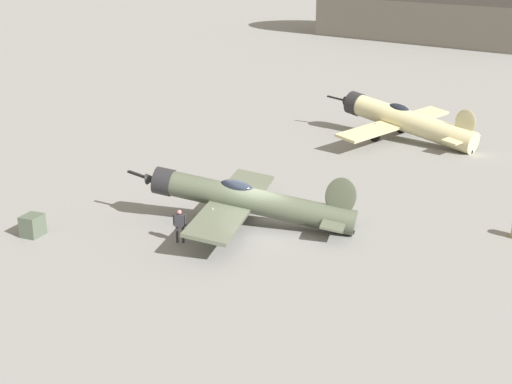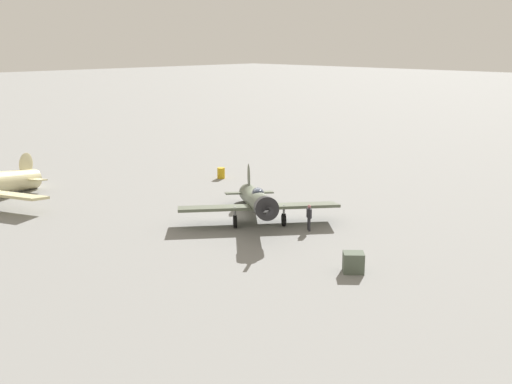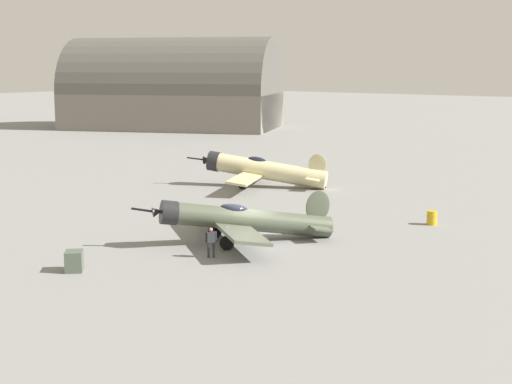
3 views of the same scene
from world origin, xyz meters
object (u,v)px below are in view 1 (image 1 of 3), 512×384
(airplane_foreground, at_px, (246,200))
(airplane_mid_apron, at_px, (404,120))
(equipment_crate, at_px, (32,225))
(ground_crew_mechanic, at_px, (180,223))

(airplane_foreground, distance_m, airplane_mid_apron, 20.12)
(equipment_crate, bearing_deg, ground_crew_mechanic, 147.93)
(ground_crew_mechanic, distance_m, equipment_crate, 7.23)
(ground_crew_mechanic, bearing_deg, airplane_mid_apron, -25.83)
(airplane_mid_apron, bearing_deg, ground_crew_mechanic, 96.83)
(airplane_foreground, relative_size, airplane_mid_apron, 0.82)
(ground_crew_mechanic, bearing_deg, equipment_crate, 93.15)
(airplane_foreground, xyz_separation_m, equipment_crate, (9.83, -3.08, -0.83))
(airplane_foreground, bearing_deg, ground_crew_mechanic, 49.54)
(airplane_mid_apron, xyz_separation_m, equipment_crate, (26.85, 7.64, -0.91))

